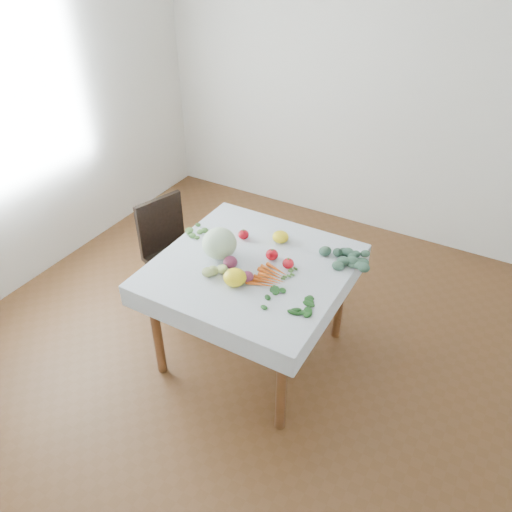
{
  "coord_description": "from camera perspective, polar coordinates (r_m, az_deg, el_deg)",
  "views": [
    {
      "loc": [
        1.23,
        -2.11,
        2.56
      ],
      "look_at": [
        0.02,
        0.01,
        0.82
      ],
      "focal_mm": 35.0,
      "sensor_mm": 36.0,
      "label": 1
    }
  ],
  "objects": [
    {
      "name": "left_wall",
      "position": [
        4.04,
        -26.79,
        14.44
      ],
      "size": [
        0.04,
        4.0,
        2.7
      ],
      "primitive_type": "cube",
      "color": "white",
      "rests_on": "ground"
    },
    {
      "name": "ground",
      "position": [
        3.54,
        -0.4,
        -10.85
      ],
      "size": [
        4.0,
        4.0,
        0.0
      ],
      "primitive_type": "plane",
      "color": "brown"
    },
    {
      "name": "basil_bunch",
      "position": [
        2.75,
        3.8,
        -5.44
      ],
      "size": [
        0.31,
        0.22,
        0.01
      ],
      "color": "#19501A",
      "rests_on": "tablecloth"
    },
    {
      "name": "onion_a",
      "position": [
        2.88,
        -1.02,
        -2.38
      ],
      "size": [
        0.09,
        0.09,
        0.06
      ],
      "primitive_type": "ellipsoid",
      "rotation": [
        0.0,
        0.0,
        -0.22
      ],
      "color": "#601B3F",
      "rests_on": "tablecloth"
    },
    {
      "name": "kale_bunch",
      "position": [
        3.12,
        10.14,
        0.05
      ],
      "size": [
        0.34,
        0.26,
        0.04
      ],
      "color": "#3D644A",
      "rests_on": "tablecloth"
    },
    {
      "name": "tomatillo_cluster",
      "position": [
        2.95,
        -5.39,
        -1.73
      ],
      "size": [
        0.1,
        0.13,
        0.05
      ],
      "color": "#9CB266",
      "rests_on": "tablecloth"
    },
    {
      "name": "dill_bunch",
      "position": [
        3.34,
        -6.45,
        2.83
      ],
      "size": [
        0.2,
        0.14,
        0.02
      ],
      "color": "#53843C",
      "rests_on": "tablecloth"
    },
    {
      "name": "table",
      "position": [
        3.1,
        -0.45,
        -2.48
      ],
      "size": [
        1.0,
        1.0,
        0.75
      ],
      "color": "brown",
      "rests_on": "ground"
    },
    {
      "name": "heirloom_back",
      "position": [
        3.22,
        2.82,
        2.2
      ],
      "size": [
        0.13,
        0.13,
        0.07
      ],
      "primitive_type": "ellipsoid",
      "rotation": [
        0.0,
        0.0,
        0.22
      ],
      "color": "yellow",
      "rests_on": "tablecloth"
    },
    {
      "name": "carrot_bunch",
      "position": [
        2.91,
        1.63,
        -2.44
      ],
      "size": [
        0.18,
        0.24,
        0.03
      ],
      "color": "orange",
      "rests_on": "tablecloth"
    },
    {
      "name": "tablecloth",
      "position": [
        3.04,
        -0.46,
        -1.0
      ],
      "size": [
        1.12,
        1.12,
        0.01
      ],
      "primitive_type": "cube",
      "color": "white",
      "rests_on": "table"
    },
    {
      "name": "tomato_d",
      "position": [
        3.06,
        1.84,
        0.15
      ],
      "size": [
        0.08,
        0.08,
        0.07
      ],
      "primitive_type": "ellipsoid",
      "rotation": [
        0.0,
        0.0,
        -0.07
      ],
      "color": "red",
      "rests_on": "tablecloth"
    },
    {
      "name": "heirloom_front",
      "position": [
        2.86,
        -2.43,
        -2.45
      ],
      "size": [
        0.18,
        0.18,
        0.09
      ],
      "primitive_type": "ellipsoid",
      "rotation": [
        0.0,
        0.0,
        -0.39
      ],
      "color": "yellow",
      "rests_on": "tablecloth"
    },
    {
      "name": "cabbage",
      "position": [
        3.06,
        -4.21,
        1.45
      ],
      "size": [
        0.24,
        0.24,
        0.19
      ],
      "primitive_type": "ellipsoid",
      "rotation": [
        0.0,
        0.0,
        0.13
      ],
      "color": "silver",
      "rests_on": "tablecloth"
    },
    {
      "name": "tomato_a",
      "position": [
        3.25,
        -1.44,
        2.47
      ],
      "size": [
        0.09,
        0.09,
        0.06
      ],
      "primitive_type": "ellipsoid",
      "rotation": [
        0.0,
        0.0,
        0.27
      ],
      "color": "red",
      "rests_on": "tablecloth"
    },
    {
      "name": "chair",
      "position": [
        3.73,
        -9.8,
        1.12
      ],
      "size": [
        0.47,
        0.47,
        0.84
      ],
      "color": "black",
      "rests_on": "ground"
    },
    {
      "name": "tomato_b",
      "position": [
        2.99,
        3.69,
        -0.86
      ],
      "size": [
        0.08,
        0.08,
        0.06
      ],
      "primitive_type": "ellipsoid",
      "rotation": [
        0.0,
        0.0,
        -0.08
      ],
      "color": "red",
      "rests_on": "tablecloth"
    },
    {
      "name": "back_wall",
      "position": [
        4.45,
        13.22,
        18.91
      ],
      "size": [
        4.0,
        0.04,
        2.7
      ],
      "primitive_type": "cube",
      "color": "white",
      "rests_on": "ground"
    },
    {
      "name": "onion_b",
      "position": [
        2.99,
        -2.95,
        -0.71
      ],
      "size": [
        0.12,
        0.12,
        0.07
      ],
      "primitive_type": "ellipsoid",
      "rotation": [
        0.0,
        0.0,
        0.43
      ],
      "color": "#601B3F",
      "rests_on": "tablecloth"
    },
    {
      "name": "tomato_c",
      "position": [
        2.87,
        -2.18,
        -2.49
      ],
      "size": [
        0.09,
        0.09,
        0.08
      ],
      "primitive_type": "ellipsoid",
      "rotation": [
        0.0,
        0.0,
        -0.02
      ],
      "color": "red",
      "rests_on": "tablecloth"
    }
  ]
}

